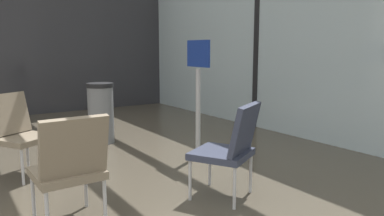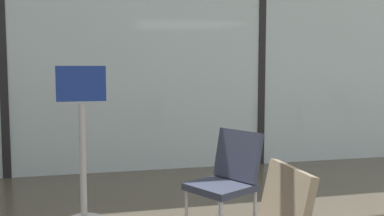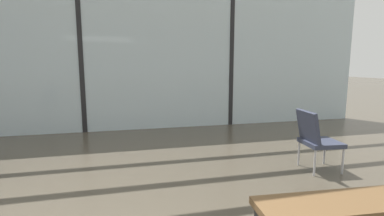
# 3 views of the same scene
# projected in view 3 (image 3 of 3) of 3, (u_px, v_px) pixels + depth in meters

# --- Properties ---
(glass_curtain_wall) EXTENTS (14.00, 0.08, 3.49)m
(glass_curtain_wall) POSITION_uv_depth(u_px,v_px,m) (81.00, 54.00, 6.16)
(glass_curtain_wall) COLOR silver
(glass_curtain_wall) RESTS_ON ground
(window_mullion_1) EXTENTS (0.10, 0.12, 3.49)m
(window_mullion_1) POSITION_uv_depth(u_px,v_px,m) (81.00, 54.00, 6.16)
(window_mullion_1) COLOR black
(window_mullion_1) RESTS_ON ground
(window_mullion_2) EXTENTS (0.10, 0.12, 3.49)m
(window_mullion_2) POSITION_uv_depth(u_px,v_px,m) (231.00, 55.00, 6.99)
(window_mullion_2) COLOR black
(window_mullion_2) RESTS_ON ground
(parked_airplane) EXTENTS (11.88, 4.44, 4.44)m
(parked_airplane) POSITION_uv_depth(u_px,v_px,m) (91.00, 48.00, 11.64)
(parked_airplane) COLOR #B2BCD6
(parked_airplane) RESTS_ON ground
(lounge_chair_2) EXTENTS (0.57, 0.53, 0.87)m
(lounge_chair_2) POSITION_uv_depth(u_px,v_px,m) (316.00, 137.00, 4.01)
(lounge_chair_2) COLOR #33384C
(lounge_chair_2) RESTS_ON ground
(waiting_bench) EXTENTS (1.53, 0.51, 0.47)m
(waiting_bench) POSITION_uv_depth(u_px,v_px,m) (350.00, 213.00, 2.19)
(waiting_bench) COLOR brown
(waiting_bench) RESTS_ON ground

